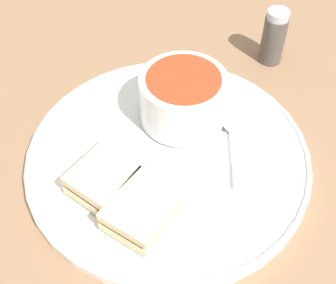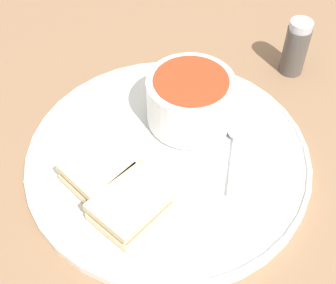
{
  "view_description": "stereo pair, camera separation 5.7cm",
  "coord_description": "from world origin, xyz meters",
  "px_view_note": "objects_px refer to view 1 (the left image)",
  "views": [
    {
      "loc": [
        -0.07,
        -0.38,
        0.48
      ],
      "look_at": [
        0.0,
        0.0,
        0.04
      ],
      "focal_mm": 50.0,
      "sensor_mm": 36.0,
      "label": 1
    },
    {
      "loc": [
        -0.02,
        -0.38,
        0.48
      ],
      "look_at": [
        0.0,
        0.0,
        0.04
      ],
      "focal_mm": 50.0,
      "sensor_mm": 36.0,
      "label": 2
    }
  ],
  "objects_px": {
    "sandwich_half_near": "(106,177)",
    "salt_shaker": "(274,37)",
    "soup_bowl": "(183,98)",
    "sandwich_half_far": "(143,210)",
    "spoon": "(232,128)"
  },
  "relations": [
    {
      "from": "soup_bowl",
      "to": "sandwich_half_far",
      "type": "relative_size",
      "value": 1.11
    },
    {
      "from": "spoon",
      "to": "sandwich_half_near",
      "type": "height_order",
      "value": "sandwich_half_near"
    },
    {
      "from": "sandwich_half_far",
      "to": "soup_bowl",
      "type": "bearing_deg",
      "value": 62.08
    },
    {
      "from": "sandwich_half_near",
      "to": "salt_shaker",
      "type": "bearing_deg",
      "value": 36.35
    },
    {
      "from": "soup_bowl",
      "to": "salt_shaker",
      "type": "height_order",
      "value": "salt_shaker"
    },
    {
      "from": "salt_shaker",
      "to": "sandwich_half_far",
      "type": "bearing_deg",
      "value": -133.23
    },
    {
      "from": "spoon",
      "to": "sandwich_half_near",
      "type": "xyz_separation_m",
      "value": [
        -0.17,
        -0.06,
        0.01
      ]
    },
    {
      "from": "spoon",
      "to": "salt_shaker",
      "type": "distance_m",
      "value": 0.19
    },
    {
      "from": "spoon",
      "to": "sandwich_half_near",
      "type": "relative_size",
      "value": 1.18
    },
    {
      "from": "soup_bowl",
      "to": "sandwich_half_near",
      "type": "relative_size",
      "value": 1.11
    },
    {
      "from": "soup_bowl",
      "to": "sandwich_half_far",
      "type": "bearing_deg",
      "value": -117.92
    },
    {
      "from": "soup_bowl",
      "to": "salt_shaker",
      "type": "distance_m",
      "value": 0.2
    },
    {
      "from": "spoon",
      "to": "salt_shaker",
      "type": "bearing_deg",
      "value": -22.86
    },
    {
      "from": "soup_bowl",
      "to": "spoon",
      "type": "xyz_separation_m",
      "value": [
        0.06,
        -0.04,
        -0.03
      ]
    },
    {
      "from": "sandwich_half_near",
      "to": "salt_shaker",
      "type": "relative_size",
      "value": 1.16
    }
  ]
}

